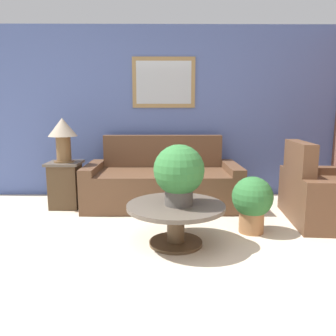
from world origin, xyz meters
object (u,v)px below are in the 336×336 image
at_px(couch_main, 163,184).
at_px(coffee_table, 176,215).
at_px(side_table, 66,184).
at_px(potted_plant_on_table, 179,172).
at_px(table_lamp, 63,133).
at_px(potted_plant_floor, 252,201).
at_px(armchair, 329,197).

distance_m(couch_main, coffee_table, 1.43).
distance_m(side_table, potted_plant_on_table, 2.06).
xyz_separation_m(coffee_table, table_lamp, (-1.49, 1.32, 0.72)).
relative_size(side_table, potted_plant_floor, 1.02).
bearing_deg(couch_main, armchair, -20.13).
height_order(side_table, potted_plant_floor, side_table).
relative_size(armchair, side_table, 1.92).
height_order(coffee_table, potted_plant_floor, potted_plant_floor).
height_order(armchair, table_lamp, table_lamp).
bearing_deg(side_table, potted_plant_floor, -23.00).
xyz_separation_m(coffee_table, side_table, (-1.49, 1.32, 0.02)).
distance_m(coffee_table, potted_plant_floor, 0.91).
xyz_separation_m(side_table, potted_plant_on_table, (1.52, -1.33, 0.41)).
height_order(side_table, potted_plant_on_table, potted_plant_on_table).
xyz_separation_m(table_lamp, potted_plant_floor, (2.34, -0.99, -0.67)).
xyz_separation_m(armchair, potted_plant_on_table, (-1.84, -0.70, 0.43)).
xyz_separation_m(potted_plant_on_table, potted_plant_floor, (0.82, 0.34, -0.38)).
relative_size(potted_plant_on_table, potted_plant_floor, 0.95).
distance_m(potted_plant_on_table, potted_plant_floor, 0.97).
xyz_separation_m(couch_main, potted_plant_on_table, (0.17, -1.43, 0.43)).
distance_m(couch_main, armchair, 2.15).
relative_size(armchair, potted_plant_on_table, 2.06).
xyz_separation_m(side_table, table_lamp, (0.00, 0.00, 0.70)).
xyz_separation_m(coffee_table, potted_plant_on_table, (0.03, -0.01, 0.44)).
bearing_deg(table_lamp, potted_plant_on_table, -41.27).
height_order(coffee_table, side_table, side_table).
bearing_deg(potted_plant_on_table, side_table, 138.73).
xyz_separation_m(couch_main, armchair, (2.02, -0.74, -0.00)).
distance_m(couch_main, table_lamp, 1.53).
distance_m(table_lamp, potted_plant_on_table, 2.04).
relative_size(table_lamp, potted_plant_floor, 0.96).
height_order(table_lamp, potted_plant_floor, table_lamp).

